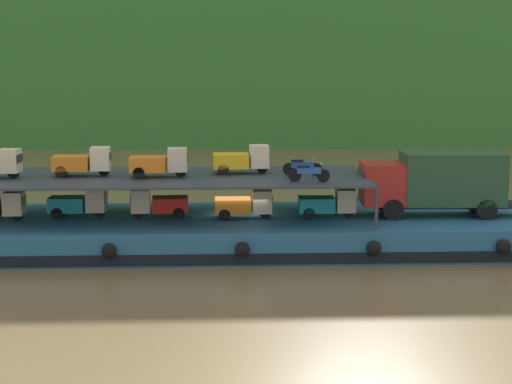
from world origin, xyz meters
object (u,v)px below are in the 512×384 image
mini_truck_lower_mid (158,203)px  mini_truck_lower_fore (245,204)px  covered_lorry (436,181)px  motorcycle_upper_port (309,173)px  motorcycle_upper_centre (302,166)px  mini_truck_upper_fore (160,163)px  mini_truck_lower_bow (328,203)px  mini_truck_upper_bow (242,159)px  cargo_barge (240,232)px  mini_truck_lower_aft (79,203)px  mini_truck_upper_mid (83,162)px

mini_truck_lower_mid → mini_truck_lower_fore: same height
covered_lorry → mini_truck_lower_fore: bearing=-178.4°
mini_truck_lower_mid → motorcycle_upper_port: size_ratio=1.47×
mini_truck_lower_mid → motorcycle_upper_centre: bearing=0.1°
mini_truck_lower_mid → mini_truck_upper_fore: bearing=-63.8°
covered_lorry → mini_truck_lower_mid: 13.46m
mini_truck_lower_bow → mini_truck_upper_bow: (-4.11, 1.16, 2.00)m
covered_lorry → mini_truck_lower_bow: covered_lorry is taller
covered_lorry → mini_truck_lower_mid: size_ratio=2.83×
mini_truck_lower_bow → mini_truck_upper_bow: bearing=164.3°
motorcycle_upper_port → motorcycle_upper_centre: bearing=92.6°
cargo_barge → covered_lorry: 9.80m
mini_truck_lower_mid → mini_truck_lower_fore: bearing=-6.2°
covered_lorry → mini_truck_lower_bow: bearing=-178.3°
motorcycle_upper_port → covered_lorry: bearing=16.3°
cargo_barge → motorcycle_upper_port: 4.89m
mini_truck_lower_fore → mini_truck_upper_bow: (-0.08, 1.26, 2.00)m
motorcycle_upper_centre → mini_truck_lower_mid: bearing=-179.9°
mini_truck_lower_aft → motorcycle_upper_port: (10.86, -2.32, 1.74)m
mini_truck_upper_mid → motorcycle_upper_centre: 10.51m
mini_truck_upper_mid → motorcycle_upper_port: 10.86m
mini_truck_upper_mid → cargo_barge: bearing=-2.1°
covered_lorry → mini_truck_upper_mid: mini_truck_upper_mid is taller
cargo_barge → motorcycle_upper_port: bearing=-33.6°
mini_truck_upper_mid → mini_truck_lower_aft: bearing=-179.7°
mini_truck_upper_mid → mini_truck_upper_bow: same height
covered_lorry → motorcycle_upper_port: 6.71m
mini_truck_lower_bow → mini_truck_upper_fore: size_ratio=1.00×
covered_lorry → mini_truck_lower_aft: size_ratio=2.86×
covered_lorry → motorcycle_upper_centre: bearing=178.2°
mini_truck_lower_aft → mini_truck_upper_bow: 8.17m
mini_truck_upper_mid → mini_truck_lower_fore: bearing=-5.3°
covered_lorry → motorcycle_upper_port: bearing=-163.7°
mini_truck_upper_mid → motorcycle_upper_centre: size_ratio=1.46×
mini_truck_lower_mid → mini_truck_lower_fore: (4.14, -0.45, 0.00)m
mini_truck_lower_mid → mini_truck_lower_fore: 4.17m
mini_truck_lower_mid → mini_truck_lower_fore: size_ratio=1.02×
covered_lorry → motorcycle_upper_centre: (-6.50, 0.21, 0.74)m
mini_truck_lower_aft → motorcycle_upper_port: bearing=-12.1°
mini_truck_upper_fore → covered_lorry: bearing=0.3°
mini_truck_upper_bow → motorcycle_upper_centre: bearing=-15.5°
covered_lorry → mini_truck_upper_fore: (-13.29, -0.08, 1.00)m
mini_truck_lower_aft → mini_truck_upper_bow: bearing=4.0°
mini_truck_upper_fore → cargo_barge: bearing=3.9°
mini_truck_lower_bow → motorcycle_upper_centre: motorcycle_upper_centre is taller
mini_truck_lower_mid → mini_truck_lower_aft: bearing=176.2°
motorcycle_upper_centre → covered_lorry: bearing=-1.8°
cargo_barge → mini_truck_lower_fore: 1.52m
mini_truck_lower_bow → mini_truck_lower_aft: bearing=177.1°
mini_truck_lower_bow → mini_truck_upper_bow: 4.71m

